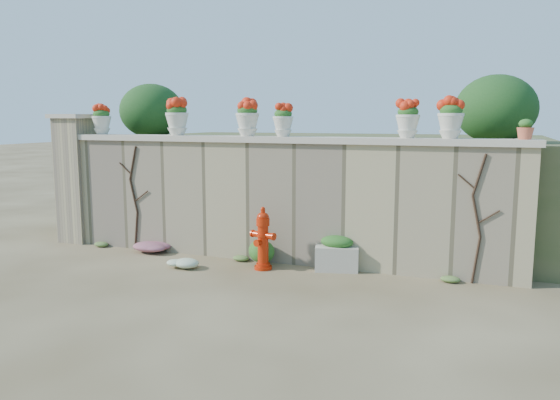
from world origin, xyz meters
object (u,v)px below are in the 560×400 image
at_px(planter_box, 337,254).
at_px(urn_pot_0, 102,120).
at_px(terracotta_pot, 525,130).
at_px(fire_hydrant, 263,238).

distance_m(planter_box, urn_pot_0, 5.12).
relative_size(planter_box, urn_pot_0, 1.36).
bearing_deg(planter_box, terracotta_pot, -8.83).
bearing_deg(fire_hydrant, terracotta_pot, 23.95).
bearing_deg(terracotta_pot, planter_box, -174.59).
relative_size(fire_hydrant, urn_pot_0, 1.82).
xyz_separation_m(fire_hydrant, urn_pot_0, (-3.54, 0.62, 1.87)).
relative_size(fire_hydrant, terracotta_pot, 3.62).
bearing_deg(fire_hydrant, planter_box, 32.95).
height_order(planter_box, terracotta_pot, terracotta_pot).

